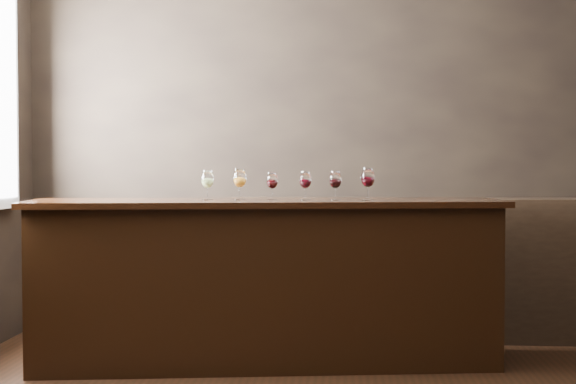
# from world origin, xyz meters

# --- Properties ---
(room_shell) EXTENTS (5.02, 4.52, 2.81)m
(room_shell) POSITION_xyz_m (-0.23, 0.11, 1.81)
(room_shell) COLOR black
(room_shell) RESTS_ON ground
(bar_counter) EXTENTS (2.91, 0.99, 1.00)m
(bar_counter) POSITION_xyz_m (-0.58, 1.21, 0.50)
(bar_counter) COLOR black
(bar_counter) RESTS_ON ground
(bar_top) EXTENTS (3.01, 1.07, 0.04)m
(bar_top) POSITION_xyz_m (-0.58, 1.21, 1.02)
(bar_top) COLOR black
(bar_top) RESTS_ON bar_counter
(back_bar_shelf) EXTENTS (2.81, 0.40, 1.01)m
(back_bar_shelf) POSITION_xyz_m (0.47, 2.03, 0.51)
(back_bar_shelf) COLOR black
(back_bar_shelf) RESTS_ON ground
(glass_white) EXTENTS (0.08, 0.08, 0.19)m
(glass_white) POSITION_xyz_m (-0.95, 1.20, 1.16)
(glass_white) COLOR white
(glass_white) RESTS_ON bar_top
(glass_amber) EXTENTS (0.08, 0.08, 0.19)m
(glass_amber) POSITION_xyz_m (-0.75, 1.21, 1.17)
(glass_amber) COLOR white
(glass_amber) RESTS_ON bar_top
(glass_red_a) EXTENTS (0.07, 0.07, 0.17)m
(glass_red_a) POSITION_xyz_m (-0.55, 1.24, 1.15)
(glass_red_a) COLOR white
(glass_red_a) RESTS_ON bar_top
(glass_red_b) EXTENTS (0.08, 0.08, 0.18)m
(glass_red_b) POSITION_xyz_m (-0.34, 1.21, 1.16)
(glass_red_b) COLOR white
(glass_red_b) RESTS_ON bar_top
(glass_red_c) EXTENTS (0.08, 0.08, 0.18)m
(glass_red_c) POSITION_xyz_m (-0.15, 1.23, 1.16)
(glass_red_c) COLOR white
(glass_red_c) RESTS_ON bar_top
(glass_red_d) EXTENTS (0.09, 0.09, 0.20)m
(glass_red_d) POSITION_xyz_m (0.05, 1.19, 1.17)
(glass_red_d) COLOR white
(glass_red_d) RESTS_ON bar_top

